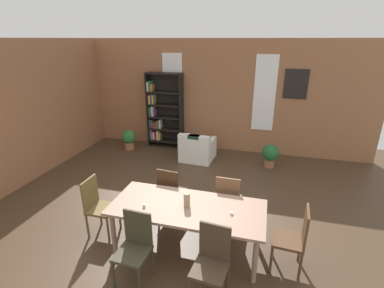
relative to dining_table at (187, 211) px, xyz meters
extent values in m
plane|color=#463423|center=(-0.37, 0.40, -0.66)|extent=(9.76, 9.76, 0.00)
cube|color=#9B6442|center=(-0.37, 4.21, 0.82)|extent=(8.11, 0.12, 2.97)
cube|color=white|center=(-1.61, 4.14, 0.97)|extent=(0.55, 0.02, 1.93)
cube|color=white|center=(0.88, 4.14, 0.97)|extent=(0.55, 0.02, 1.93)
cube|color=#97735E|center=(0.00, 0.00, 0.05)|extent=(2.18, 0.94, 0.04)
cylinder|color=#97735E|center=(-0.99, -0.37, -0.32)|extent=(0.07, 0.07, 0.69)
cylinder|color=#97735E|center=(0.99, -0.37, -0.32)|extent=(0.07, 0.07, 0.69)
cylinder|color=#97735E|center=(-0.99, 0.37, -0.32)|extent=(0.07, 0.07, 0.69)
cylinder|color=#97735E|center=(0.99, 0.37, -0.32)|extent=(0.07, 0.07, 0.69)
cylinder|color=#998466|center=(0.00, 0.00, 0.18)|extent=(0.09, 0.09, 0.21)
cylinder|color=silver|center=(-0.58, -0.18, 0.10)|extent=(0.04, 0.04, 0.05)
cylinder|color=silver|center=(0.63, -0.03, 0.09)|extent=(0.04, 0.04, 0.03)
cube|color=#413021|center=(0.49, -0.77, -0.21)|extent=(0.44, 0.44, 0.04)
cube|color=#413021|center=(0.51, -0.59, 0.04)|extent=(0.38, 0.07, 0.50)
cylinder|color=#413021|center=(0.33, -0.57, -0.45)|extent=(0.04, 0.04, 0.43)
cylinder|color=#413021|center=(0.69, -0.61, -0.45)|extent=(0.04, 0.04, 0.43)
cube|color=brown|center=(0.49, 0.77, -0.21)|extent=(0.41, 0.41, 0.04)
cube|color=brown|center=(0.49, 0.59, 0.04)|extent=(0.38, 0.04, 0.50)
cylinder|color=brown|center=(0.67, 0.95, -0.45)|extent=(0.04, 0.04, 0.43)
cylinder|color=brown|center=(0.31, 0.95, -0.45)|extent=(0.04, 0.04, 0.43)
cylinder|color=brown|center=(0.67, 0.59, -0.45)|extent=(0.04, 0.04, 0.43)
cylinder|color=brown|center=(0.31, 0.60, -0.45)|extent=(0.04, 0.04, 0.43)
cube|color=brown|center=(-1.39, 0.00, -0.21)|extent=(0.40, 0.40, 0.04)
cube|color=brown|center=(-1.58, 0.00, 0.04)|extent=(0.03, 0.38, 0.50)
cylinder|color=brown|center=(-1.21, -0.18, -0.45)|extent=(0.04, 0.04, 0.43)
cylinder|color=brown|center=(-1.21, 0.18, -0.45)|extent=(0.04, 0.04, 0.43)
cylinder|color=brown|center=(-1.57, -0.18, -0.45)|extent=(0.04, 0.04, 0.43)
cylinder|color=brown|center=(-1.57, 0.18, -0.45)|extent=(0.04, 0.04, 0.43)
cube|color=#373222|center=(-0.49, -0.77, -0.21)|extent=(0.42, 0.42, 0.04)
cube|color=#373222|center=(-0.48, -0.59, 0.04)|extent=(0.38, 0.05, 0.50)
cylinder|color=#373222|center=(-0.68, -0.94, -0.45)|extent=(0.04, 0.04, 0.43)
cylinder|color=#373222|center=(-0.32, -0.96, -0.45)|extent=(0.04, 0.04, 0.43)
cylinder|color=#373222|center=(-0.66, -0.58, -0.45)|extent=(0.04, 0.04, 0.43)
cylinder|color=#373222|center=(-0.30, -0.60, -0.45)|extent=(0.04, 0.04, 0.43)
cube|color=#3C2515|center=(-0.49, 0.77, -0.21)|extent=(0.44, 0.44, 0.04)
cube|color=#3C2515|center=(-0.51, 0.59, 0.04)|extent=(0.38, 0.07, 0.50)
cylinder|color=#3C2515|center=(-0.29, 0.93, -0.45)|extent=(0.04, 0.04, 0.43)
cylinder|color=#3C2515|center=(-0.65, 0.97, -0.45)|extent=(0.04, 0.04, 0.43)
cylinder|color=#3C2515|center=(-0.33, 0.57, -0.45)|extent=(0.04, 0.04, 0.43)
cylinder|color=#3C2515|center=(-0.69, 0.61, -0.45)|extent=(0.04, 0.04, 0.43)
cube|color=brown|center=(1.39, 0.00, -0.21)|extent=(0.43, 0.43, 0.04)
cube|color=brown|center=(1.58, -0.01, 0.04)|extent=(0.06, 0.38, 0.50)
cylinder|color=brown|center=(1.22, 0.19, -0.45)|extent=(0.04, 0.04, 0.43)
cylinder|color=brown|center=(1.20, -0.17, -0.45)|extent=(0.04, 0.04, 0.43)
cylinder|color=brown|center=(1.58, 0.17, -0.45)|extent=(0.04, 0.04, 0.43)
cylinder|color=brown|center=(1.56, -0.19, -0.45)|extent=(0.04, 0.04, 0.43)
cube|color=black|center=(-2.27, 3.95, 0.39)|extent=(0.04, 0.30, 2.10)
cube|color=black|center=(-1.30, 3.95, 0.39)|extent=(0.04, 0.30, 2.10)
cube|color=black|center=(-1.79, 4.09, 0.39)|extent=(1.01, 0.01, 2.10)
cube|color=black|center=(-1.79, 3.95, -0.49)|extent=(0.97, 0.30, 0.04)
cube|color=#33724C|center=(-2.23, 3.95, -0.32)|extent=(0.04, 0.20, 0.29)
cube|color=#8C4C8C|center=(-2.19, 3.95, -0.33)|extent=(0.04, 0.24, 0.28)
cube|color=white|center=(-2.14, 3.95, -0.36)|extent=(0.05, 0.18, 0.22)
cube|color=#B22D28|center=(-2.09, 3.95, -0.39)|extent=(0.03, 0.16, 0.16)
cube|color=#B22D28|center=(-2.05, 3.95, -0.34)|extent=(0.03, 0.19, 0.26)
cube|color=white|center=(-2.00, 3.95, -0.33)|extent=(0.04, 0.23, 0.28)
cube|color=gold|center=(-1.95, 3.95, -0.36)|extent=(0.03, 0.20, 0.21)
cube|color=black|center=(-1.79, 3.95, -0.14)|extent=(0.97, 0.30, 0.04)
cube|color=#4C4C51|center=(-2.24, 3.95, 0.00)|extent=(0.03, 0.17, 0.23)
cube|color=#4C4C51|center=(-2.18, 3.95, 0.00)|extent=(0.05, 0.18, 0.23)
cube|color=#33724C|center=(-2.14, 3.95, -0.03)|extent=(0.03, 0.16, 0.17)
cube|color=#B22D28|center=(-2.09, 3.95, -0.04)|extent=(0.04, 0.22, 0.16)
cube|color=#B22D28|center=(-2.04, 3.95, -0.01)|extent=(0.04, 0.23, 0.22)
cube|color=#33724C|center=(-1.99, 3.95, 0.00)|extent=(0.04, 0.22, 0.23)
cube|color=white|center=(-1.93, 3.95, 0.01)|extent=(0.04, 0.20, 0.26)
cube|color=black|center=(-1.79, 3.95, 0.21)|extent=(0.97, 0.30, 0.04)
cube|color=#4C4C51|center=(-2.24, 3.95, 0.36)|extent=(0.03, 0.18, 0.25)
cube|color=#33724C|center=(-2.20, 3.95, 0.37)|extent=(0.03, 0.25, 0.27)
cube|color=white|center=(-2.14, 3.95, 0.37)|extent=(0.04, 0.21, 0.28)
cube|color=#8C4C8C|center=(-2.09, 3.95, 0.33)|extent=(0.04, 0.24, 0.19)
cube|color=black|center=(-1.79, 3.95, 0.56)|extent=(0.97, 0.30, 0.04)
cube|color=#B22D28|center=(-2.24, 3.95, 0.72)|extent=(0.03, 0.20, 0.26)
cube|color=gold|center=(-2.20, 3.95, 0.70)|extent=(0.04, 0.25, 0.23)
cube|color=#284C8C|center=(-2.15, 3.95, 0.73)|extent=(0.05, 0.19, 0.28)
cube|color=gold|center=(-2.10, 3.95, 0.71)|extent=(0.03, 0.25, 0.26)
cube|color=black|center=(-1.79, 3.95, 0.91)|extent=(0.97, 0.30, 0.04)
cube|color=white|center=(-2.23, 3.95, 1.06)|extent=(0.05, 0.24, 0.25)
cube|color=#33724C|center=(-2.17, 3.95, 1.07)|extent=(0.04, 0.25, 0.28)
cube|color=orange|center=(-2.12, 3.95, 1.03)|extent=(0.03, 0.21, 0.19)
cube|color=black|center=(-1.79, 3.95, 1.42)|extent=(0.97, 0.30, 0.04)
cube|color=white|center=(-0.67, 3.30, -0.46)|extent=(0.85, 0.85, 0.40)
cube|color=white|center=(-0.69, 2.98, -0.09)|extent=(0.81, 0.21, 0.35)
cube|color=white|center=(-0.33, 3.28, -0.19)|extent=(0.17, 0.73, 0.15)
cube|color=white|center=(-1.01, 3.32, -0.19)|extent=(0.17, 0.73, 0.15)
cube|color=#19382D|center=(-0.69, 2.98, 0.05)|extent=(0.29, 0.19, 0.08)
cylinder|color=#9E6042|center=(-2.71, 3.47, -0.56)|extent=(0.29, 0.29, 0.21)
sphere|color=#2D6B33|center=(-2.71, 3.47, -0.30)|extent=(0.39, 0.39, 0.39)
cylinder|color=#9E6042|center=(1.15, 3.28, -0.56)|extent=(0.23, 0.23, 0.21)
sphere|color=#235B2D|center=(1.15, 3.28, -0.29)|extent=(0.41, 0.41, 0.41)
cube|color=black|center=(1.60, 4.13, 1.25)|extent=(0.56, 0.03, 0.72)
camera|label=1|loc=(0.95, -3.25, 2.29)|focal=26.18mm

